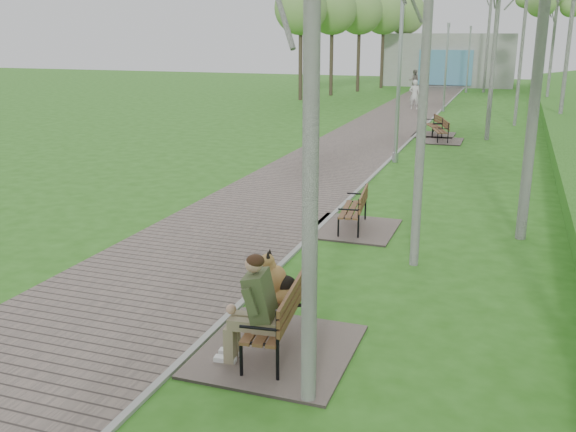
% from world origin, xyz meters
% --- Properties ---
extents(walkway, '(3.50, 67.00, 0.04)m').
position_xyz_m(walkway, '(-1.75, 21.50, 0.02)').
color(walkway, '#665953').
rests_on(walkway, ground).
extents(kerb, '(0.10, 67.00, 0.05)m').
position_xyz_m(kerb, '(0.00, 21.50, 0.03)').
color(kerb, '#999993').
rests_on(kerb, ground).
extents(building_north, '(10.00, 5.20, 4.00)m').
position_xyz_m(building_north, '(-1.50, 50.97, 1.99)').
color(building_north, '#9E9E99').
rests_on(building_north, ground).
extents(bench_main, '(1.96, 2.18, 1.71)m').
position_xyz_m(bench_main, '(0.97, 4.55, 0.48)').
color(bench_main, '#665953').
rests_on(bench_main, ground).
extents(bench_second, '(1.76, 1.95, 1.08)m').
position_xyz_m(bench_second, '(0.68, 10.31, 0.20)').
color(bench_second, '#665953').
rests_on(bench_second, ground).
extents(bench_third, '(1.64, 1.82, 1.01)m').
position_xyz_m(bench_third, '(1.11, 22.73, 0.18)').
color(bench_third, '#665953').
rests_on(bench_third, ground).
extents(bench_far, '(1.63, 1.82, 1.00)m').
position_xyz_m(bench_far, '(0.67, 24.17, 0.18)').
color(bench_far, '#665953').
rests_on(bench_far, ground).
extents(lamp_post_second, '(0.20, 0.20, 5.30)m').
position_xyz_m(lamp_post_second, '(0.22, 18.03, 2.47)').
color(lamp_post_second, '#A3A5AB').
rests_on(lamp_post_second, ground).
extents(lamp_post_third, '(0.18, 0.18, 4.56)m').
position_xyz_m(lamp_post_third, '(0.14, 32.76, 2.13)').
color(lamp_post_third, '#A3A5AB').
rests_on(lamp_post_third, ground).
extents(lamp_post_far, '(0.17, 0.17, 4.51)m').
position_xyz_m(lamp_post_far, '(0.44, 44.53, 2.11)').
color(lamp_post_far, '#A3A5AB').
rests_on(lamp_post_far, ground).
extents(pedestrian_near, '(0.61, 0.42, 1.63)m').
position_xyz_m(pedestrian_near, '(-1.45, 32.93, 0.81)').
color(pedestrian_near, silver).
rests_on(pedestrian_near, ground).
extents(pedestrian_far, '(0.81, 0.67, 1.53)m').
position_xyz_m(pedestrian_far, '(-3.19, 44.30, 0.77)').
color(pedestrian_far, gray).
rests_on(pedestrian_far, ground).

